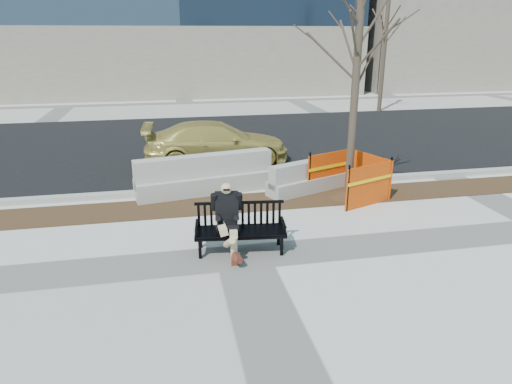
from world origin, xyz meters
TOP-DOWN VIEW (x-y plane):
  - ground at (0.00, 0.00)m, footprint 120.00×120.00m
  - mulch_strip at (0.00, 2.60)m, footprint 40.00×1.20m
  - asphalt_street at (0.00, 8.80)m, footprint 60.00×10.40m
  - curb at (0.00, 3.55)m, footprint 60.00×0.25m
  - bench at (0.00, 0.22)m, footprint 1.67×0.76m
  - seated_man at (-0.22, 0.29)m, footprint 0.63×0.94m
  - tree_fence at (2.93, 2.50)m, footprint 2.69×2.69m
  - sedan at (0.28, 6.10)m, footprint 4.23×1.83m
  - jersey_barrier_left at (-0.31, 3.49)m, footprint 3.37×1.25m
  - jersey_barrier_right at (2.40, 3.21)m, footprint 2.70×1.51m
  - far_tree_right at (9.21, 13.97)m, footprint 2.92×2.92m

SIDE VIEW (x-z plane):
  - ground at x=0.00m, z-range 0.00..0.00m
  - bench at x=0.00m, z-range -0.43..0.43m
  - seated_man at x=-0.22m, z-range -0.62..0.62m
  - tree_fence at x=2.93m, z-range -2.59..2.59m
  - sedan at x=0.28m, z-range -0.61..0.61m
  - jersey_barrier_left at x=-0.31m, z-range -0.47..0.47m
  - jersey_barrier_right at x=2.40m, z-range -0.39..0.39m
  - far_tree_right at x=9.21m, z-range -3.04..3.04m
  - asphalt_street at x=0.00m, z-range 0.00..0.01m
  - mulch_strip at x=0.00m, z-range -0.01..0.01m
  - curb at x=0.00m, z-range 0.00..0.12m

